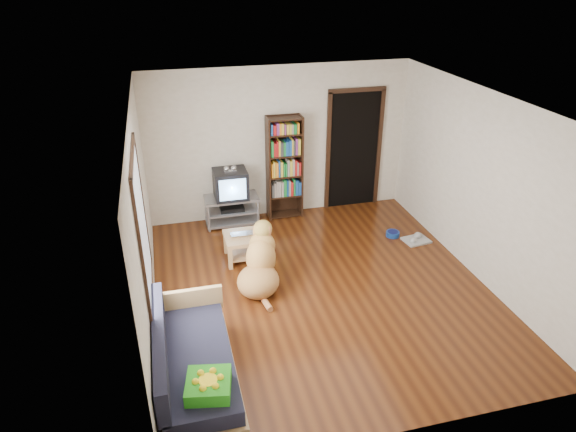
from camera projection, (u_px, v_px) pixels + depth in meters
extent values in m
plane|color=#52260E|center=(322.00, 288.00, 7.13)|extent=(5.00, 5.00, 0.00)
plane|color=white|center=(328.00, 103.00, 5.96)|extent=(5.00, 5.00, 0.00)
plane|color=silver|center=(279.00, 143.00, 8.71)|extent=(4.50, 0.00, 4.50)
plane|color=silver|center=(415.00, 325.00, 4.38)|extent=(4.50, 0.00, 4.50)
plane|color=silver|center=(143.00, 224.00, 6.05)|extent=(0.00, 5.00, 5.00)
plane|color=silver|center=(481.00, 187.00, 7.04)|extent=(0.00, 5.00, 5.00)
cube|color=green|center=(208.00, 385.00, 4.85)|extent=(0.49, 0.49, 0.14)
imported|color=silver|center=(243.00, 236.00, 7.62)|extent=(0.36, 0.23, 0.03)
cylinder|color=navy|center=(393.00, 234.00, 8.45)|extent=(0.22, 0.22, 0.08)
cube|color=#A4A4A4|center=(416.00, 240.00, 8.31)|extent=(0.44, 0.37, 0.03)
cube|color=white|center=(142.00, 228.00, 5.53)|extent=(0.02, 1.30, 1.60)
cube|color=black|center=(132.00, 156.00, 5.16)|extent=(0.03, 1.42, 0.06)
cube|color=black|center=(152.00, 291.00, 5.90)|extent=(0.03, 1.42, 0.06)
cube|color=black|center=(143.00, 261.00, 4.92)|extent=(0.03, 0.06, 1.70)
cube|color=black|center=(143.00, 201.00, 6.13)|extent=(0.03, 0.06, 1.70)
cube|color=black|center=(353.00, 151.00, 9.10)|extent=(0.90, 0.02, 2.10)
cube|color=black|center=(328.00, 153.00, 8.98)|extent=(0.07, 0.05, 2.14)
cube|color=black|center=(379.00, 149.00, 9.20)|extent=(0.07, 0.05, 2.14)
cube|color=black|center=(357.00, 90.00, 8.61)|extent=(1.03, 0.05, 0.07)
cube|color=#99999E|center=(231.00, 198.00, 8.66)|extent=(0.90, 0.45, 0.04)
cube|color=#99999E|center=(232.00, 210.00, 8.76)|extent=(0.86, 0.42, 0.03)
cube|color=#99999E|center=(233.00, 220.00, 8.85)|extent=(0.90, 0.45, 0.04)
cylinder|color=#99999E|center=(209.00, 218.00, 8.50)|extent=(0.04, 0.04, 0.50)
cylinder|color=#99999E|center=(258.00, 213.00, 8.68)|extent=(0.04, 0.04, 0.50)
cylinder|color=#99999E|center=(206.00, 208.00, 8.84)|extent=(0.04, 0.04, 0.50)
cylinder|color=#99999E|center=(254.00, 203.00, 9.03)|extent=(0.04, 0.04, 0.50)
cube|color=black|center=(232.00, 208.00, 8.74)|extent=(0.40, 0.30, 0.07)
cube|color=black|center=(231.00, 184.00, 8.54)|extent=(0.55, 0.48, 0.48)
cube|color=black|center=(229.00, 180.00, 8.72)|extent=(0.40, 0.14, 0.36)
cube|color=#8CBFF2|center=(233.00, 190.00, 8.33)|extent=(0.44, 0.02, 0.36)
cube|color=silver|center=(230.00, 171.00, 8.39)|extent=(0.20, 0.07, 0.02)
sphere|color=silver|center=(226.00, 169.00, 8.35)|extent=(0.09, 0.09, 0.09)
sphere|color=silver|center=(234.00, 168.00, 8.38)|extent=(0.09, 0.09, 0.09)
cube|color=black|center=(268.00, 170.00, 8.70)|extent=(0.03, 0.30, 1.80)
cube|color=black|center=(301.00, 167.00, 8.82)|extent=(0.03, 0.30, 1.80)
cube|color=black|center=(283.00, 165.00, 8.88)|extent=(0.60, 0.02, 1.80)
cube|color=black|center=(285.00, 214.00, 9.15)|extent=(0.56, 0.28, 0.02)
cube|color=black|center=(285.00, 195.00, 8.98)|extent=(0.56, 0.28, 0.03)
cube|color=black|center=(284.00, 175.00, 8.82)|extent=(0.56, 0.28, 0.02)
cube|color=black|center=(284.00, 155.00, 8.65)|extent=(0.56, 0.28, 0.02)
cube|color=black|center=(284.00, 134.00, 8.49)|extent=(0.56, 0.28, 0.02)
cube|color=black|center=(284.00, 118.00, 8.37)|extent=(0.56, 0.28, 0.02)
cube|color=tan|center=(198.00, 377.00, 5.46)|extent=(0.80, 1.80, 0.22)
cube|color=#1E1E2D|center=(196.00, 361.00, 5.36)|extent=(0.74, 1.74, 0.18)
cube|color=#1E1E2D|center=(160.00, 347.00, 5.17)|extent=(0.12, 1.74, 0.40)
cube|color=tan|center=(188.00, 301.00, 6.03)|extent=(0.80, 0.06, 0.30)
cube|color=tan|center=(243.00, 237.00, 7.67)|extent=(0.55, 0.55, 0.06)
cube|color=tan|center=(244.00, 253.00, 7.79)|extent=(0.45, 0.45, 0.03)
cube|color=tan|center=(230.00, 259.00, 7.50)|extent=(0.06, 0.06, 0.34)
cube|color=tan|center=(262.00, 255.00, 7.61)|extent=(0.06, 0.06, 0.34)
cube|color=tan|center=(226.00, 243.00, 7.91)|extent=(0.06, 0.06, 0.34)
cube|color=tan|center=(256.00, 240.00, 8.01)|extent=(0.06, 0.06, 0.34)
ellipsoid|color=#B78746|center=(258.00, 281.00, 6.97)|extent=(0.77, 0.80, 0.43)
ellipsoid|color=tan|center=(261.00, 258.00, 7.06)|extent=(0.55, 0.58, 0.56)
ellipsoid|color=#BE8849|center=(262.00, 245.00, 7.10)|extent=(0.46, 0.44, 0.40)
ellipsoid|color=#B99447|center=(263.00, 229.00, 7.07)|extent=(0.35, 0.37, 0.25)
ellipsoid|color=tan|center=(264.00, 226.00, 7.20)|extent=(0.18, 0.24, 0.10)
sphere|color=black|center=(266.00, 223.00, 7.29)|extent=(0.05, 0.05, 0.05)
ellipsoid|color=#D18550|center=(255.00, 231.00, 7.04)|extent=(0.09, 0.10, 0.17)
ellipsoid|color=#CD824E|center=(269.00, 232.00, 7.02)|extent=(0.09, 0.10, 0.17)
cylinder|color=#D9B453|center=(258.00, 260.00, 7.36)|extent=(0.14, 0.16, 0.46)
cylinder|color=tan|center=(270.00, 261.00, 7.34)|extent=(0.14, 0.16, 0.46)
sphere|color=gold|center=(259.00, 270.00, 7.50)|extent=(0.12, 0.12, 0.12)
sphere|color=tan|center=(271.00, 271.00, 7.48)|extent=(0.12, 0.12, 0.12)
cylinder|color=#C37C4B|center=(265.00, 302.00, 6.79)|extent=(0.13, 0.41, 0.09)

